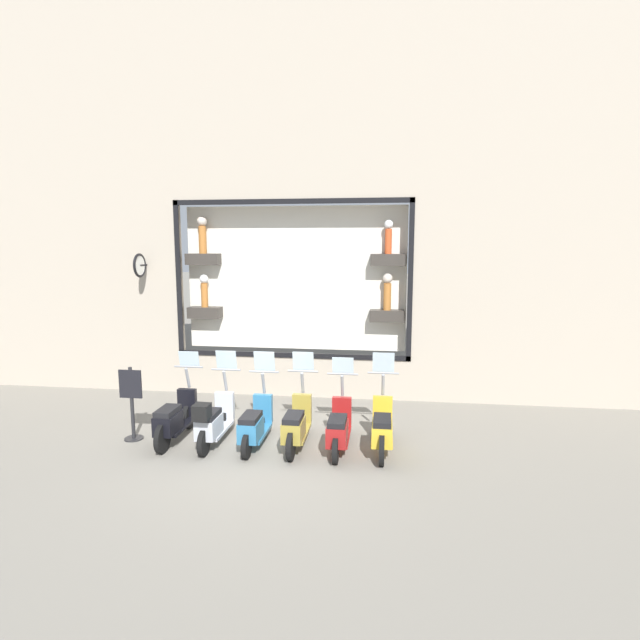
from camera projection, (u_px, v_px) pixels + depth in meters
ground_plane at (258, 451)px, 9.11m from camera, size 120.00×120.00×0.00m
building_facade at (292, 184)px, 11.88m from camera, size 1.21×36.00×10.13m
scooter_yellow_0 at (382, 429)px, 9.00m from camera, size 1.81×0.61×1.68m
scooter_red_1 at (339, 428)px, 9.10m from camera, size 1.79×0.60×1.57m
scooter_olive_2 at (296, 425)px, 9.21m from camera, size 1.80×0.60×1.66m
scooter_teal_3 at (255, 425)px, 9.31m from camera, size 1.79×0.61×1.64m
scooter_silver_4 at (213, 421)px, 9.34m from camera, size 1.80×0.60×1.64m
scooter_black_5 at (174, 419)px, 9.51m from camera, size 1.81×0.60×1.60m
shop_sign_post at (132, 402)px, 9.58m from camera, size 0.36×0.45×1.43m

